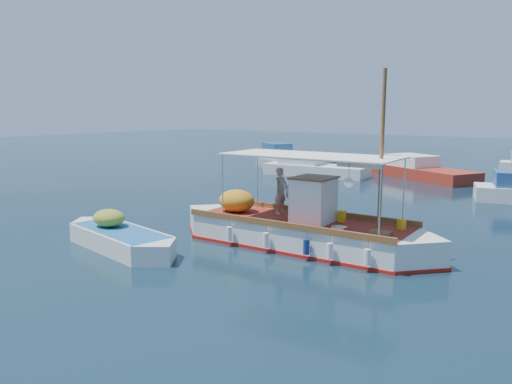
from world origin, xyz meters
The scene contains 6 objects.
ground centered at (0.00, 0.00, 0.00)m, with size 160.00×160.00×0.00m, color black.
fishing_caique centered at (0.15, 0.37, 0.56)m, with size 10.36×3.16×6.32m.
dinghy centered at (-4.80, -3.63, 0.31)m, with size 6.01×2.44×1.49m.
bg_boat_nw centered at (-9.16, 17.72, 0.49)m, with size 7.91×3.05×1.80m.
bg_boat_n centered at (-2.13, 20.90, 0.49)m, with size 8.44×6.34×1.80m.
bg_boat_far_w centered at (-17.40, 25.94, 0.49)m, with size 7.44×5.59×1.80m.
Camera 1 is at (9.19, -14.61, 4.84)m, focal length 35.00 mm.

